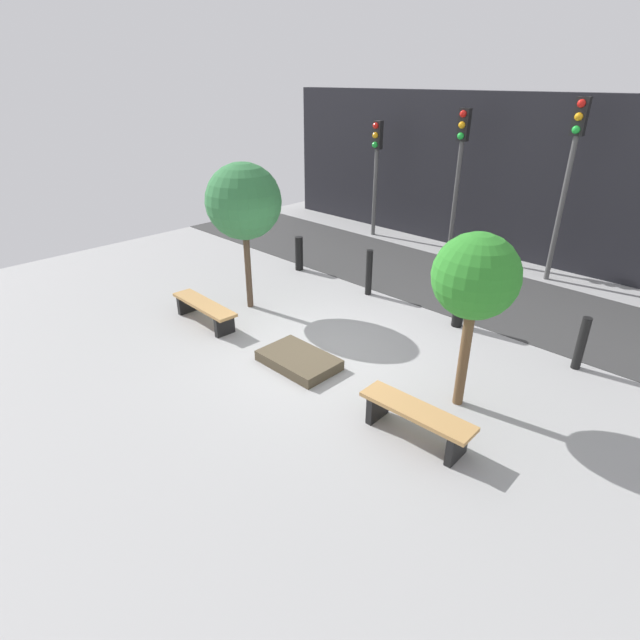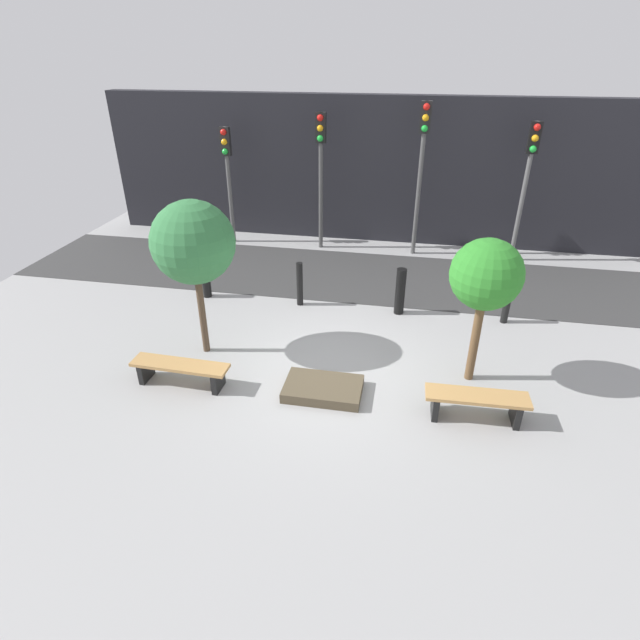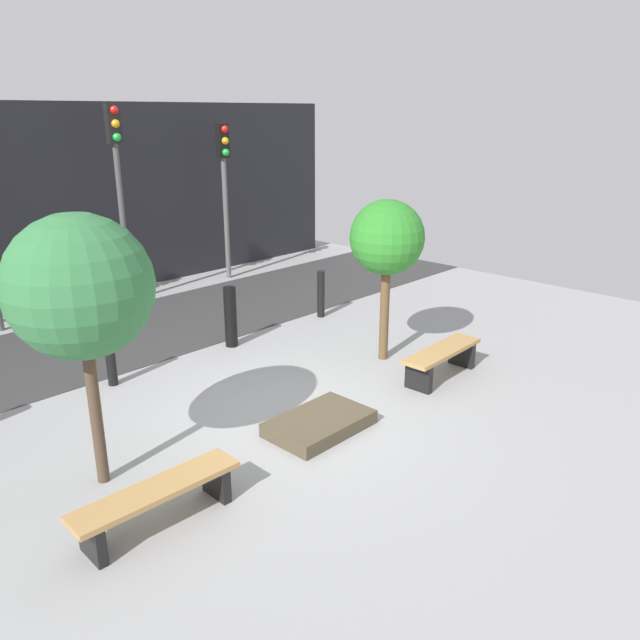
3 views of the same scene
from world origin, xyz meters
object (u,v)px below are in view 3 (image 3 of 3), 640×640
bench_left (158,498)px  bollard_left (110,353)px  bench_right (442,357)px  traffic_light_mid_east (118,170)px  planter_bed (320,423)px  bollard_right (321,294)px  traffic_light_east (224,174)px  tree_behind_left_bench (80,288)px  tree_behind_right_bench (387,239)px  bollard_center (231,317)px

bench_left → bollard_left: 3.73m
bench_right → traffic_light_mid_east: traffic_light_mid_east is taller
planter_bed → traffic_light_mid_east: traffic_light_mid_east is taller
bollard_right → traffic_light_east: 4.38m
bench_left → traffic_light_east: size_ratio=0.48×
tree_behind_left_bench → traffic_light_mid_east: 7.27m
bollard_right → traffic_light_mid_east: (-2.07, 3.80, 2.34)m
bench_left → tree_behind_left_bench: size_ratio=0.58×
bench_right → planter_bed: 2.55m
traffic_light_mid_east → traffic_light_east: traffic_light_mid_east is taller
tree_behind_right_bench → tree_behind_left_bench: bearing=180.0°
bench_right → traffic_light_east: size_ratio=0.44×
bench_left → planter_bed: bearing=6.3°
bench_right → bollard_center: 3.73m
tree_behind_left_bench → traffic_light_mid_east: (3.90, 6.11, 0.56)m
bench_left → traffic_light_east: bearing=49.3°
bollard_center → traffic_light_mid_east: (0.22, 3.80, 2.27)m
planter_bed → bollard_left: size_ratio=1.29×
tree_behind_right_bench → bollard_left: tree_behind_right_bench is taller
bench_right → tree_behind_right_bench: bearing=88.3°
bollard_right → traffic_light_mid_east: traffic_light_mid_east is taller
bollard_center → bollard_right: (2.29, 0.00, -0.06)m
bench_left → planter_bed: size_ratio=1.31×
tree_behind_right_bench → traffic_light_mid_east: (-1.16, 6.11, 0.78)m
bench_right → planter_bed: bench_right is taller
planter_bed → traffic_light_east: traffic_light_east is taller
traffic_light_mid_east → bollard_right: bearing=-61.4°
tree_behind_right_bench → bollard_center: size_ratio=2.47×
tree_behind_right_bench → traffic_light_mid_east: traffic_light_mid_east is taller
bench_left → traffic_light_mid_east: (3.90, 7.26, 2.50)m
bench_left → tree_behind_right_bench: size_ratio=0.66×
bollard_left → bollard_center: 2.29m
tree_behind_right_bench → bench_right: bearing=-90.0°
bollard_left → bollard_right: bollard_left is taller
tree_behind_left_bench → bench_left: bearing=-90.0°
tree_behind_left_bench → bollard_center: tree_behind_left_bench is taller
tree_behind_left_bench → traffic_light_mid_east: size_ratio=0.74×
tree_behind_left_bench → bollard_left: tree_behind_left_bench is taller
planter_bed → traffic_light_east: 8.53m
tree_behind_left_bench → bollard_left: 3.20m
bollard_center → traffic_light_mid_east: size_ratio=0.26×
bench_left → bollard_center: bearing=44.9°
bench_left → tree_behind_left_bench: tree_behind_left_bench is taller
bench_left → tree_behind_left_bench: 2.25m
bench_right → bollard_left: bearing=135.1°
traffic_light_mid_east → bench_left: bearing=-118.3°
bollard_right → traffic_light_mid_east: bearing=118.6°
tree_behind_left_bench → tree_behind_right_bench: 5.07m
bench_left → traffic_light_mid_east: bearing=63.5°
tree_behind_right_bench → traffic_light_east: traffic_light_east is taller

